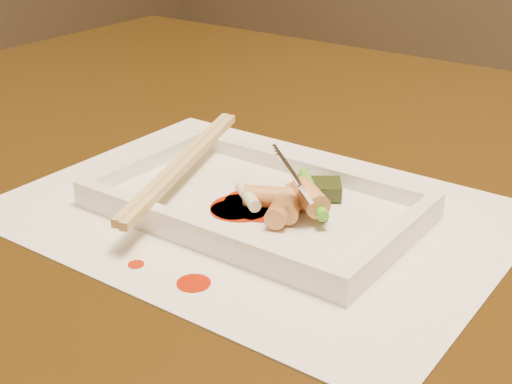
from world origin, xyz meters
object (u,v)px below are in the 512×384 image
Objects in this scene: placemat at (256,212)px; chopstick_a at (180,161)px; plate_base at (256,207)px; fork at (346,129)px; table at (367,276)px.

chopstick_a is (-0.08, 0.00, 0.03)m from placemat.
plate_base is 1.04× the size of chopstick_a.
plate_base is 0.08m from chopstick_a.
plate_base is at bearing -165.58° from fork.
placemat is 0.00m from plate_base.
chopstick_a reaches higher than plate_base.
table is 0.21m from fork.
chopstick_a is at bearing -138.56° from table.
chopstick_a is 0.16m from fork.
fork is at bearing 6.75° from chopstick_a.
table is 10.00× the size of fork.
plate_base is (-0.05, -0.12, 0.11)m from table.
fork is at bearing -78.45° from table.
chopstick_a is 1.78× the size of fork.
chopstick_a is at bearing 180.00° from plate_base.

